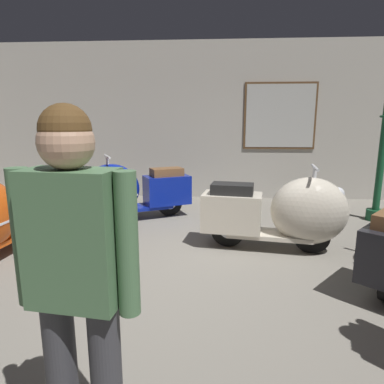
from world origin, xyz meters
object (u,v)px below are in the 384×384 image
at_px(scooter_0, 1,213).
at_px(scooter_1, 129,191).
at_px(scooter_2, 284,212).
at_px(visitor_1, 76,273).

distance_m(scooter_0, scooter_1, 1.93).
height_order(scooter_2, visitor_1, visitor_1).
height_order(scooter_0, scooter_2, scooter_0).
bearing_deg(visitor_1, scooter_0, 45.96).
bearing_deg(scooter_2, visitor_1, -108.74).
relative_size(scooter_0, scooter_2, 1.01).
xyz_separation_m(scooter_0, visitor_1, (2.03, -2.52, 0.46)).
relative_size(scooter_0, scooter_1, 1.02).
height_order(scooter_0, visitor_1, visitor_1).
distance_m(scooter_2, visitor_1, 3.21).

